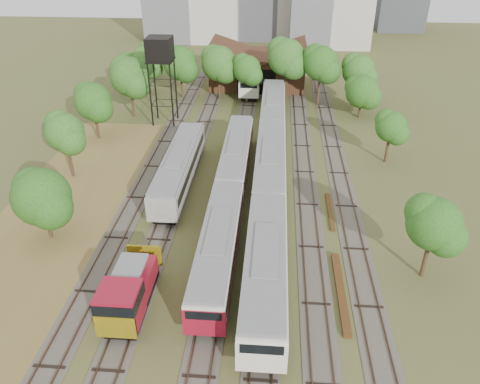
# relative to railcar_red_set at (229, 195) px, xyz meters

# --- Properties ---
(ground) EXTENTS (240.00, 240.00, 0.00)m
(ground) POSITION_rel_railcar_red_set_xyz_m (2.00, -15.91, -1.95)
(ground) COLOR #475123
(ground) RESTS_ON ground
(dry_grass_patch) EXTENTS (14.00, 60.00, 0.04)m
(dry_grass_patch) POSITION_rel_railcar_red_set_xyz_m (-16.00, -7.91, -1.93)
(dry_grass_patch) COLOR brown
(dry_grass_patch) RESTS_ON ground
(tracks) EXTENTS (24.60, 80.00, 0.19)m
(tracks) POSITION_rel_railcar_red_set_xyz_m (1.33, 9.09, -1.91)
(tracks) COLOR #4C473D
(tracks) RESTS_ON ground
(railcar_red_set) EXTENTS (2.99, 34.57, 3.69)m
(railcar_red_set) POSITION_rel_railcar_red_set_xyz_m (0.00, 0.00, 0.00)
(railcar_red_set) COLOR black
(railcar_red_set) RESTS_ON ground
(railcar_green_set) EXTENTS (3.29, 52.08, 4.07)m
(railcar_green_set) POSITION_rel_railcar_red_set_xyz_m (4.00, 5.99, 0.20)
(railcar_green_set) COLOR black
(railcar_green_set) RESTS_ON ground
(railcar_rear) EXTENTS (3.24, 16.08, 4.01)m
(railcar_rear) POSITION_rel_railcar_red_set_xyz_m (0.00, 40.03, 0.17)
(railcar_rear) COLOR black
(railcar_rear) RESTS_ON ground
(shunter_locomotive) EXTENTS (2.90, 8.10, 3.80)m
(shunter_locomotive) POSITION_rel_railcar_red_set_xyz_m (-6.00, -14.72, -0.11)
(shunter_locomotive) COLOR black
(shunter_locomotive) RESTS_ON ground
(old_grey_coach) EXTENTS (3.02, 18.00, 3.73)m
(old_grey_coach) POSITION_rel_railcar_red_set_xyz_m (-6.00, 5.27, 0.08)
(old_grey_coach) COLOR black
(old_grey_coach) RESTS_ON ground
(water_tower) EXTENTS (3.50, 3.50, 12.08)m
(water_tower) POSITION_rel_railcar_red_set_xyz_m (-11.55, 23.25, 8.23)
(water_tower) COLOR black
(water_tower) RESTS_ON ground
(rail_pile_near) EXTENTS (0.62, 9.37, 0.31)m
(rail_pile_near) POSITION_rel_railcar_red_set_xyz_m (10.00, -11.28, -1.80)
(rail_pile_near) COLOR #563418
(rail_pile_near) RESTS_ON ground
(rail_pile_far) EXTENTS (0.43, 6.90, 0.22)m
(rail_pile_far) POSITION_rel_railcar_red_set_xyz_m (10.20, 0.60, -1.84)
(rail_pile_far) COLOR #563418
(rail_pile_far) RESTS_ON ground
(maintenance_shed) EXTENTS (16.45, 11.55, 7.58)m
(maintenance_shed) POSITION_rel_railcar_red_set_xyz_m (1.00, 42.07, 0.96)
(maintenance_shed) COLOR #392014
(maintenance_shed) RESTS_ON ground
(tree_band_left) EXTENTS (8.66, 75.10, 8.85)m
(tree_band_left) POSITION_rel_railcar_red_set_xyz_m (-17.95, 11.47, 3.13)
(tree_band_left) COLOR #382616
(tree_band_left) RESTS_ON ground
(tree_band_far) EXTENTS (38.67, 9.05, 9.83)m
(tree_band_far) POSITION_rel_railcar_red_set_xyz_m (0.25, 33.68, 4.04)
(tree_band_far) COLOR #382616
(tree_band_far) RESTS_ON ground
(tree_band_right) EXTENTS (5.33, 40.53, 7.34)m
(tree_band_right) POSITION_rel_railcar_red_set_xyz_m (17.08, 12.22, 2.53)
(tree_band_right) COLOR #382616
(tree_band_right) RESTS_ON ground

